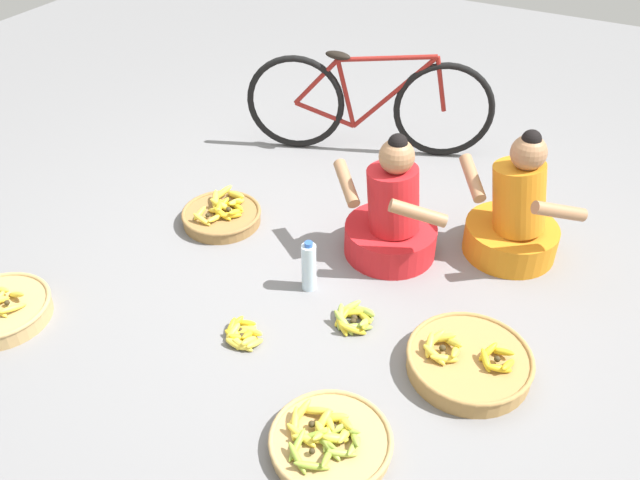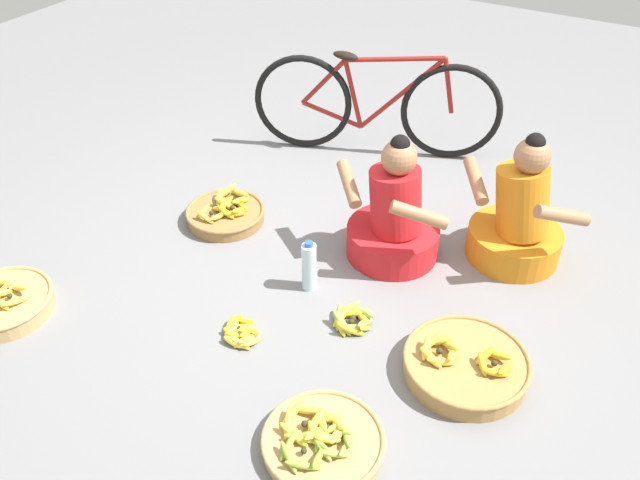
{
  "view_description": "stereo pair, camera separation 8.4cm",
  "coord_description": "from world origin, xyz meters",
  "px_view_note": "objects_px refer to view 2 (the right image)",
  "views": [
    {
      "loc": [
        1.24,
        -2.54,
        2.34
      ],
      "look_at": [
        0.0,
        -0.2,
        0.35
      ],
      "focal_mm": 37.17,
      "sensor_mm": 36.0,
      "label": 1
    },
    {
      "loc": [
        1.32,
        -2.5,
        2.34
      ],
      "look_at": [
        0.0,
        -0.2,
        0.35
      ],
      "focal_mm": 37.17,
      "sensor_mm": 36.0,
      "label": 2
    }
  ],
  "objects_px": {
    "vendor_woman_front": "(394,219)",
    "bicycle_leaning": "(376,105)",
    "vendor_woman_behind": "(518,220)",
    "banana_basket_near_bicycle": "(3,303)",
    "loose_bananas_front_right": "(241,333)",
    "banana_basket_back_right": "(322,441)",
    "banana_basket_front_left": "(466,364)",
    "water_bottle": "(309,266)",
    "banana_basket_back_center": "(226,213)",
    "loose_bananas_mid_right": "(353,319)"
  },
  "relations": [
    {
      "from": "vendor_woman_front",
      "to": "banana_basket_front_left",
      "type": "relative_size",
      "value": 1.29
    },
    {
      "from": "banana_basket_near_bicycle",
      "to": "loose_bananas_front_right",
      "type": "relative_size",
      "value": 2.28
    },
    {
      "from": "bicycle_leaning",
      "to": "banana_basket_back_center",
      "type": "height_order",
      "value": "bicycle_leaning"
    },
    {
      "from": "vendor_woman_behind",
      "to": "banana_basket_front_left",
      "type": "xyz_separation_m",
      "value": [
        0.08,
        -0.98,
        -0.19
      ]
    },
    {
      "from": "vendor_woman_behind",
      "to": "banana_basket_back_center",
      "type": "bearing_deg",
      "value": -162.04
    },
    {
      "from": "banana_basket_front_left",
      "to": "loose_bananas_front_right",
      "type": "height_order",
      "value": "banana_basket_front_left"
    },
    {
      "from": "loose_bananas_front_right",
      "to": "banana_basket_near_bicycle",
      "type": "bearing_deg",
      "value": -158.74
    },
    {
      "from": "loose_bananas_front_right",
      "to": "loose_bananas_mid_right",
      "type": "height_order",
      "value": "loose_bananas_mid_right"
    },
    {
      "from": "loose_bananas_mid_right",
      "to": "water_bottle",
      "type": "distance_m",
      "value": 0.37
    },
    {
      "from": "vendor_woman_front",
      "to": "bicycle_leaning",
      "type": "distance_m",
      "value": 1.19
    },
    {
      "from": "loose_bananas_front_right",
      "to": "loose_bananas_mid_right",
      "type": "bearing_deg",
      "value": 39.06
    },
    {
      "from": "banana_basket_back_right",
      "to": "loose_bananas_front_right",
      "type": "xyz_separation_m",
      "value": [
        -0.66,
        0.36,
        -0.02
      ]
    },
    {
      "from": "vendor_woman_front",
      "to": "banana_basket_near_bicycle",
      "type": "bearing_deg",
      "value": -136.82
    },
    {
      "from": "loose_bananas_front_right",
      "to": "bicycle_leaning",
      "type": "bearing_deg",
      "value": 97.26
    },
    {
      "from": "vendor_woman_front",
      "to": "banana_basket_back_right",
      "type": "xyz_separation_m",
      "value": [
        0.31,
        -1.33,
        -0.19
      ]
    },
    {
      "from": "bicycle_leaning",
      "to": "banana_basket_front_left",
      "type": "xyz_separation_m",
      "value": [
        1.29,
        -1.67,
        -0.3
      ]
    },
    {
      "from": "vendor_woman_front",
      "to": "bicycle_leaning",
      "type": "height_order",
      "value": "vendor_woman_front"
    },
    {
      "from": "vendor_woman_behind",
      "to": "water_bottle",
      "type": "height_order",
      "value": "vendor_woman_behind"
    },
    {
      "from": "loose_bananas_front_right",
      "to": "loose_bananas_mid_right",
      "type": "distance_m",
      "value": 0.56
    },
    {
      "from": "bicycle_leaning",
      "to": "vendor_woman_behind",
      "type": "bearing_deg",
      "value": -29.78
    },
    {
      "from": "bicycle_leaning",
      "to": "banana_basket_back_right",
      "type": "bearing_deg",
      "value": -68.66
    },
    {
      "from": "banana_basket_near_bicycle",
      "to": "banana_basket_back_right",
      "type": "height_order",
      "value": "banana_basket_near_bicycle"
    },
    {
      "from": "banana_basket_front_left",
      "to": "loose_bananas_front_right",
      "type": "distance_m",
      "value": 1.09
    },
    {
      "from": "banana_basket_back_right",
      "to": "loose_bananas_front_right",
      "type": "distance_m",
      "value": 0.76
    },
    {
      "from": "loose_bananas_mid_right",
      "to": "bicycle_leaning",
      "type": "bearing_deg",
      "value": 112.79
    },
    {
      "from": "banana_basket_back_right",
      "to": "water_bottle",
      "type": "height_order",
      "value": "water_bottle"
    },
    {
      "from": "vendor_woman_front",
      "to": "loose_bananas_front_right",
      "type": "height_order",
      "value": "vendor_woman_front"
    },
    {
      "from": "banana_basket_front_left",
      "to": "banana_basket_near_bicycle",
      "type": "bearing_deg",
      "value": -160.61
    },
    {
      "from": "banana_basket_front_left",
      "to": "banana_basket_near_bicycle",
      "type": "distance_m",
      "value": 2.33
    },
    {
      "from": "vendor_woman_behind",
      "to": "banana_basket_near_bicycle",
      "type": "relative_size",
      "value": 1.54
    },
    {
      "from": "vendor_woman_front",
      "to": "banana_basket_back_right",
      "type": "bearing_deg",
      "value": -77.1
    },
    {
      "from": "vendor_woman_behind",
      "to": "banana_basket_back_center",
      "type": "height_order",
      "value": "vendor_woman_behind"
    },
    {
      "from": "banana_basket_back_center",
      "to": "banana_basket_near_bicycle",
      "type": "xyz_separation_m",
      "value": [
        -0.5,
        -1.22,
        0.0
      ]
    },
    {
      "from": "bicycle_leaning",
      "to": "vendor_woman_front",
      "type": "bearing_deg",
      "value": -58.95
    },
    {
      "from": "banana_basket_back_right",
      "to": "banana_basket_back_center",
      "type": "bearing_deg",
      "value": 139.4
    },
    {
      "from": "vendor_woman_behind",
      "to": "banana_basket_near_bicycle",
      "type": "height_order",
      "value": "vendor_woman_behind"
    },
    {
      "from": "bicycle_leaning",
      "to": "loose_bananas_mid_right",
      "type": "distance_m",
      "value": 1.81
    },
    {
      "from": "banana_basket_front_left",
      "to": "banana_basket_back_right",
      "type": "height_order",
      "value": "banana_basket_front_left"
    },
    {
      "from": "vendor_woman_front",
      "to": "vendor_woman_behind",
      "type": "distance_m",
      "value": 0.68
    },
    {
      "from": "vendor_woman_front",
      "to": "vendor_woman_behind",
      "type": "xyz_separation_m",
      "value": [
        0.6,
        0.32,
        0.01
      ]
    },
    {
      "from": "vendor_woman_behind",
      "to": "banana_basket_near_bicycle",
      "type": "distance_m",
      "value": 2.75
    },
    {
      "from": "banana_basket_back_center",
      "to": "banana_basket_back_right",
      "type": "distance_m",
      "value": 1.74
    },
    {
      "from": "banana_basket_back_center",
      "to": "loose_bananas_mid_right",
      "type": "relative_size",
      "value": 1.94
    },
    {
      "from": "vendor_woman_behind",
      "to": "banana_basket_back_right",
      "type": "xyz_separation_m",
      "value": [
        -0.3,
        -1.66,
        -0.2
      ]
    },
    {
      "from": "vendor_woman_front",
      "to": "loose_bananas_mid_right",
      "type": "relative_size",
      "value": 3.04
    },
    {
      "from": "vendor_woman_front",
      "to": "bicycle_leaning",
      "type": "xyz_separation_m",
      "value": [
        -0.61,
        1.02,
        0.12
      ]
    },
    {
      "from": "banana_basket_front_left",
      "to": "banana_basket_back_right",
      "type": "relative_size",
      "value": 1.13
    },
    {
      "from": "vendor_woman_front",
      "to": "banana_basket_front_left",
      "type": "distance_m",
      "value": 0.96
    },
    {
      "from": "bicycle_leaning",
      "to": "banana_basket_back_right",
      "type": "height_order",
      "value": "bicycle_leaning"
    },
    {
      "from": "banana_basket_front_left",
      "to": "banana_basket_back_center",
      "type": "bearing_deg",
      "value": 165.07
    }
  ]
}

